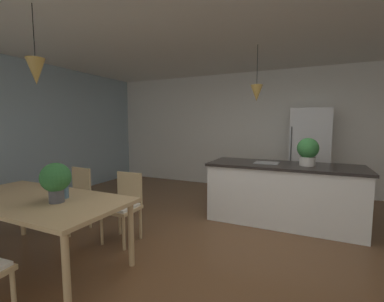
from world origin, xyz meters
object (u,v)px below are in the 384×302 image
dining_table (36,204)px  potted_plant_on_island (308,151)px  chair_far_right (124,204)px  potted_plant_on_table (56,179)px  chair_far_left (74,196)px  kitchen_island (283,193)px  vase_on_dining_table (62,191)px  refrigerator (309,154)px

dining_table → potted_plant_on_island: (2.56, 2.36, 0.45)m
chair_far_right → potted_plant_on_table: size_ratio=2.20×
chair_far_left → kitchen_island: size_ratio=0.39×
chair_far_left → potted_plant_on_island: bearing=26.8°
kitchen_island → potted_plant_on_island: bearing=0.0°
potted_plant_on_island → vase_on_dining_table: potted_plant_on_island is taller
potted_plant_on_island → vase_on_dining_table: 3.24m
chair_far_right → potted_plant_on_island: size_ratio=2.15×
chair_far_left → refrigerator: bearing=46.2°
potted_plant_on_table → vase_on_dining_table: bearing=123.8°
chair_far_left → vase_on_dining_table: size_ratio=6.11×
dining_table → chair_far_right: (0.45, 0.85, -0.19)m
potted_plant_on_island → vase_on_dining_table: size_ratio=2.84×
potted_plant_on_island → vase_on_dining_table: (-2.31, -2.25, -0.32)m
refrigerator → potted_plant_on_island: bearing=-90.7°
potted_plant_on_island → refrigerator: bearing=89.3°
chair_far_left → kitchen_island: bearing=29.5°
kitchen_island → refrigerator: refrigerator is taller
dining_table → chair_far_left: (-0.44, 0.85, -0.19)m
chair_far_right → chair_far_left: same height
potted_plant_on_island → potted_plant_on_table: (-2.23, -2.37, -0.16)m
chair_far_right → potted_plant_on_table: 0.99m
chair_far_right → kitchen_island: (1.79, 1.52, -0.01)m
dining_table → potted_plant_on_island: bearing=42.7°
dining_table → refrigerator: 4.77m
refrigerator → potted_plant_on_table: refrigerator is taller
dining_table → kitchen_island: 3.26m
potted_plant_on_island → potted_plant_on_table: bearing=-133.2°
refrigerator → potted_plant_on_table: size_ratio=4.60×
chair_far_left → refrigerator: (3.03, 3.16, 0.44)m
potted_plant_on_table → dining_table: bearing=178.3°
dining_table → chair_far_right: bearing=62.2°
chair_far_right → refrigerator: size_ratio=0.48×
vase_on_dining_table → refrigerator: bearing=59.0°
dining_table → potted_plant_on_island: 3.52m
dining_table → kitchen_island: size_ratio=0.90×
chair_far_right → refrigerator: (2.14, 3.16, 0.44)m
chair_far_left → kitchen_island: 3.08m
chair_far_right → potted_plant_on_table: (-0.11, -0.86, 0.49)m
chair_far_left → potted_plant_on_table: potted_plant_on_table is taller
chair_far_right → kitchen_island: bearing=40.2°
dining_table → potted_plant_on_island: potted_plant_on_island is taller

